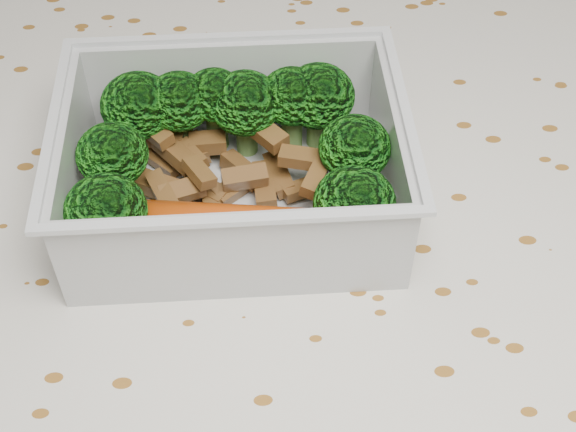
{
  "coord_description": "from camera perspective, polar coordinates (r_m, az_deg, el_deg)",
  "views": [
    {
      "loc": [
        -0.01,
        -0.28,
        1.09
      ],
      "look_at": [
        0.01,
        -0.0,
        0.78
      ],
      "focal_mm": 50.0,
      "sensor_mm": 36.0,
      "label": 1
    }
  ],
  "objects": [
    {
      "name": "dining_table",
      "position": [
        0.51,
        -0.96,
        -8.56
      ],
      "size": [
        1.4,
        0.9,
        0.75
      ],
      "color": "brown",
      "rests_on": "ground"
    },
    {
      "name": "meat_pile",
      "position": [
        0.45,
        -5.1,
        3.27
      ],
      "size": [
        0.11,
        0.07,
        0.03
      ],
      "color": "brown",
      "rests_on": "lunch_container"
    },
    {
      "name": "lunch_container",
      "position": [
        0.44,
        -3.83,
        2.93
      ],
      "size": [
        0.19,
        0.15,
        0.06
      ],
      "color": "silver",
      "rests_on": "tablecloth"
    },
    {
      "name": "broccoli_florets",
      "position": [
        0.44,
        -3.95,
        5.84
      ],
      "size": [
        0.17,
        0.13,
        0.05
      ],
      "color": "#608C3F",
      "rests_on": "lunch_container"
    },
    {
      "name": "sausage",
      "position": [
        0.41,
        -3.15,
        -0.92
      ],
      "size": [
        0.16,
        0.04,
        0.03
      ],
      "color": "#C1410D",
      "rests_on": "lunch_container"
    },
    {
      "name": "tablecloth",
      "position": [
        0.46,
        -1.04,
        -5.15
      ],
      "size": [
        1.46,
        0.96,
        0.19
      ],
      "color": "silver",
      "rests_on": "dining_table"
    }
  ]
}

